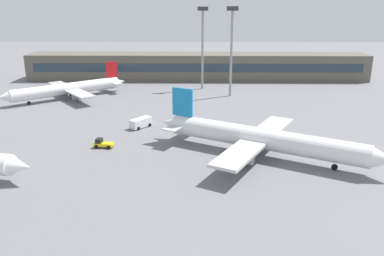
{
  "coord_description": "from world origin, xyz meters",
  "views": [
    {
      "loc": [
        0.13,
        -32.68,
        26.58
      ],
      "look_at": [
        -0.92,
        40.0,
        3.0
      ],
      "focal_mm": 36.66,
      "sensor_mm": 36.0,
      "label": 1
    }
  ],
  "objects_px": {
    "baggage_tug_yellow": "(103,143)",
    "floodlight_tower_east": "(203,42)",
    "airplane_far": "(66,89)",
    "floodlight_tower_west": "(231,45)",
    "airplane_mid": "(264,139)",
    "service_van_white": "(141,123)"
  },
  "relations": [
    {
      "from": "airplane_far",
      "to": "airplane_mid",
      "type": "bearing_deg",
      "value": -41.17
    },
    {
      "from": "baggage_tug_yellow",
      "to": "floodlight_tower_west",
      "type": "height_order",
      "value": "floodlight_tower_west"
    },
    {
      "from": "airplane_mid",
      "to": "floodlight_tower_east",
      "type": "bearing_deg",
      "value": 100.31
    },
    {
      "from": "airplane_far",
      "to": "floodlight_tower_west",
      "type": "xyz_separation_m",
      "value": [
        46.85,
        4.18,
        11.83
      ]
    },
    {
      "from": "floodlight_tower_east",
      "to": "airplane_mid",
      "type": "bearing_deg",
      "value": -79.69
    },
    {
      "from": "airplane_mid",
      "to": "service_van_white",
      "type": "height_order",
      "value": "airplane_mid"
    },
    {
      "from": "airplane_mid",
      "to": "baggage_tug_yellow",
      "type": "height_order",
      "value": "airplane_mid"
    },
    {
      "from": "service_van_white",
      "to": "airplane_far",
      "type": "bearing_deg",
      "value": 133.17
    },
    {
      "from": "airplane_mid",
      "to": "service_van_white",
      "type": "xyz_separation_m",
      "value": [
        -24.32,
        16.52,
        -2.15
      ]
    },
    {
      "from": "floodlight_tower_west",
      "to": "floodlight_tower_east",
      "type": "bearing_deg",
      "value": 129.36
    },
    {
      "from": "baggage_tug_yellow",
      "to": "floodlight_tower_east",
      "type": "bearing_deg",
      "value": 69.8
    },
    {
      "from": "airplane_mid",
      "to": "service_van_white",
      "type": "relative_size",
      "value": 7.42
    },
    {
      "from": "baggage_tug_yellow",
      "to": "service_van_white",
      "type": "distance_m",
      "value": 13.7
    },
    {
      "from": "baggage_tug_yellow",
      "to": "service_van_white",
      "type": "xyz_separation_m",
      "value": [
        5.56,
        12.51,
        0.31
      ]
    },
    {
      "from": "airplane_mid",
      "to": "floodlight_tower_east",
      "type": "relative_size",
      "value": 1.58
    },
    {
      "from": "service_van_white",
      "to": "floodlight_tower_west",
      "type": "xyz_separation_m",
      "value": [
        22.03,
        30.64,
        13.53
      ]
    },
    {
      "from": "service_van_white",
      "to": "baggage_tug_yellow",
      "type": "bearing_deg",
      "value": -113.95
    },
    {
      "from": "baggage_tug_yellow",
      "to": "floodlight_tower_west",
      "type": "xyz_separation_m",
      "value": [
        27.59,
        43.15,
        13.85
      ]
    },
    {
      "from": "baggage_tug_yellow",
      "to": "airplane_mid",
      "type": "bearing_deg",
      "value": -7.63
    },
    {
      "from": "airplane_mid",
      "to": "floodlight_tower_east",
      "type": "distance_m",
      "value": 59.03
    },
    {
      "from": "airplane_mid",
      "to": "airplane_far",
      "type": "relative_size",
      "value": 1.29
    },
    {
      "from": "airplane_far",
      "to": "floodlight_tower_west",
      "type": "bearing_deg",
      "value": 5.1
    }
  ]
}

